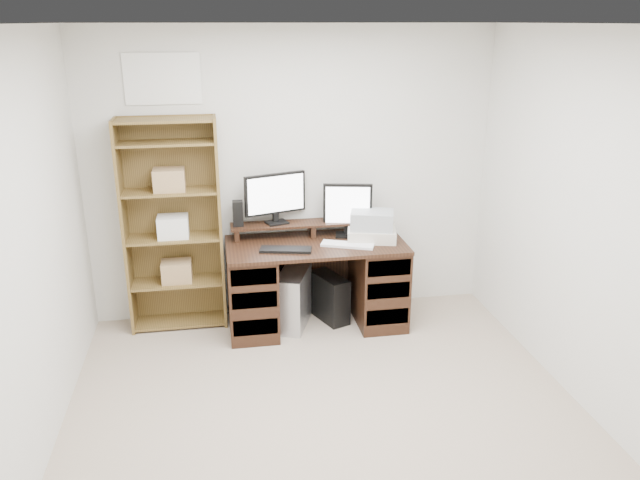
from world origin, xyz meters
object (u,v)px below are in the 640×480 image
object	(u,v)px
tower_silver	(294,299)
tower_black	(329,297)
desk	(316,282)
monitor_small	(348,208)
monitor_wide	(275,196)
bookshelf	(173,224)
printer	(372,234)

from	to	relation	value
tower_silver	tower_black	size ratio (longest dim) A/B	1.11
desk	monitor_small	world-z (taller)	monitor_small
monitor_wide	tower_black	bearing A→B (deg)	-38.39
monitor_small	tower_black	xyz separation A→B (m)	(-0.17, -0.08, -0.79)
monitor_wide	tower_black	world-z (taller)	monitor_wide
tower_silver	tower_black	xyz separation A→B (m)	(0.33, 0.06, -0.04)
tower_silver	bookshelf	distance (m)	1.20
printer	tower_black	distance (m)	0.69
desk	tower_silver	distance (m)	0.24
monitor_wide	tower_silver	size ratio (longest dim) A/B	1.07
monitor_small	bookshelf	xyz separation A→B (m)	(-1.47, 0.06, -0.08)
tower_silver	tower_black	distance (m)	0.34
desk	monitor_small	distance (m)	0.70
monitor_small	printer	distance (m)	0.31
tower_black	bookshelf	world-z (taller)	bookshelf
monitor_wide	tower_silver	world-z (taller)	monitor_wide
monitor_small	tower_black	distance (m)	0.82
tower_silver	printer	bearing A→B (deg)	19.56
monitor_small	tower_silver	world-z (taller)	monitor_small
bookshelf	tower_silver	bearing A→B (deg)	-11.82
printer	tower_black	size ratio (longest dim) A/B	0.90
desk	tower_silver	world-z (taller)	desk
bookshelf	desk	bearing A→B (deg)	-10.31
desk	printer	world-z (taller)	printer
tower_silver	monitor_small	bearing A→B (deg)	36.21
desk	tower_black	distance (m)	0.24
monitor_small	printer	size ratio (longest dim) A/B	1.14
printer	desk	bearing A→B (deg)	-167.04
desk	printer	distance (m)	0.63
monitor_small	tower_black	bearing A→B (deg)	-142.30
monitor_wide	monitor_small	distance (m)	0.63
printer	tower_silver	size ratio (longest dim) A/B	0.81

